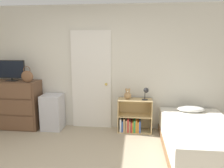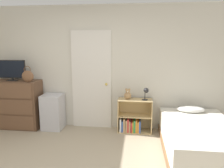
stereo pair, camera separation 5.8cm
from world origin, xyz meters
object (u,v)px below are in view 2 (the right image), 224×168
at_px(handbag, 28,76).
at_px(teddy_bear, 128,95).
at_px(desk_lamp, 146,92).
at_px(storage_bin, 53,112).
at_px(bookshelf, 132,120).
at_px(bed, 199,138).
at_px(tv, 12,70).
at_px(dresser, 16,104).

relative_size(handbag, teddy_bear, 1.46).
bearing_deg(desk_lamp, storage_bin, -179.97).
xyz_separation_m(handbag, desk_lamp, (2.35, 0.15, -0.29)).
distance_m(storage_bin, bookshelf, 1.67).
xyz_separation_m(teddy_bear, bed, (1.22, -0.78, -0.52)).
relative_size(tv, teddy_bear, 2.65).
bearing_deg(handbag, tv, 163.07).
relative_size(dresser, teddy_bear, 4.68).
xyz_separation_m(tv, storage_bin, (0.83, 0.02, -0.87)).
relative_size(storage_bin, teddy_bear, 3.34).
xyz_separation_m(handbag, bookshelf, (2.10, 0.19, -0.90)).
height_order(dresser, desk_lamp, dresser).
xyz_separation_m(bookshelf, desk_lamp, (0.25, -0.05, 0.61)).
bearing_deg(handbag, dresser, 160.51).
bearing_deg(bookshelf, dresser, -178.58).
bearing_deg(tv, dresser, 17.24).
xyz_separation_m(tv, desk_lamp, (2.75, 0.03, -0.39)).
relative_size(teddy_bear, bed, 0.12).
xyz_separation_m(dresser, storage_bin, (0.80, 0.01, -0.14)).
height_order(bookshelf, teddy_bear, teddy_bear).
relative_size(handbag, desk_lamp, 1.28).
xyz_separation_m(storage_bin, bookshelf, (1.67, 0.05, -0.12)).
xyz_separation_m(storage_bin, bed, (2.78, -0.73, -0.12)).
bearing_deg(dresser, bed, -11.29).
height_order(handbag, teddy_bear, handbag).
relative_size(storage_bin, bookshelf, 1.07).
distance_m(bookshelf, teddy_bear, 0.54).
xyz_separation_m(bookshelf, teddy_bear, (-0.10, -0.00, 0.53)).
bearing_deg(desk_lamp, dresser, -179.66).
xyz_separation_m(tv, handbag, (0.40, -0.12, -0.10)).
relative_size(dresser, handbag, 3.21).
bearing_deg(bookshelf, storage_bin, -178.41).
height_order(tv, desk_lamp, tv).
relative_size(bookshelf, desk_lamp, 2.73).
bearing_deg(storage_bin, desk_lamp, 0.03).
bearing_deg(desk_lamp, handbag, -176.41).
distance_m(dresser, storage_bin, 0.81).
bearing_deg(teddy_bear, desk_lamp, -7.06).
bearing_deg(bookshelf, desk_lamp, -10.07).
bearing_deg(tv, desk_lamp, 0.53).
bearing_deg(handbag, storage_bin, 18.87).
xyz_separation_m(bookshelf, bed, (1.11, -0.78, 0.00)).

